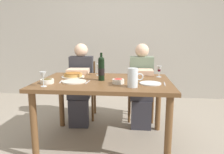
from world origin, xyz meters
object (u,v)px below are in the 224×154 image
wine_glass_right_diner (98,67)px  chair_left (83,85)px  diner_left (81,81)px  olive_bowl (47,81)px  chair_right (141,86)px  diner_right (141,82)px  dining_table (105,88)px  salad_bowl (118,81)px  wine_bottle (101,68)px  water_pitcher (133,79)px  dinner_plate_right_setting (150,83)px  wine_glass_left_diner (159,69)px  baked_tart (73,75)px  wine_glass_centre (43,76)px  dinner_plate_left_setting (74,81)px

wine_glass_right_diner → chair_left: wine_glass_right_diner is taller
wine_glass_right_diner → diner_left: size_ratio=0.13×
olive_bowl → chair_right: size_ratio=0.16×
olive_bowl → diner_right: bearing=39.4°
dining_table → olive_bowl: size_ratio=10.50×
salad_bowl → chair_right: chair_right is taller
chair_right → wine_glass_right_diner: bearing=44.4°
wine_bottle → water_pitcher: 0.47m
diner_right → dining_table: bearing=55.9°
diner_left → wine_glass_right_diner: bearing=132.5°
dinner_plate_right_setting → wine_glass_left_diner: bearing=71.5°
wine_glass_right_diner → olive_bowl: bearing=-131.0°
chair_right → baked_tart: bearing=39.8°
baked_tart → diner_right: size_ratio=0.25×
baked_tart → wine_glass_centre: size_ratio=1.90×
wine_bottle → salad_bowl: (0.20, -0.15, -0.11)m
olive_bowl → wine_glass_right_diner: (0.47, 0.54, 0.08)m
diner_left → diner_right: size_ratio=1.00×
salad_bowl → dinner_plate_left_setting: size_ratio=0.49×
diner_right → baked_tart: bearing=29.2°
wine_glass_centre → diner_left: diner_left is taller
olive_bowl → diner_right: diner_right is taller
olive_bowl → wine_glass_right_diner: 0.72m
diner_left → baked_tart: bearing=88.4°
salad_bowl → diner_right: diner_right is taller
baked_tart → diner_right: (0.87, 0.47, -0.17)m
dining_table → salad_bowl: (0.17, -0.14, 0.12)m
diner_left → water_pitcher: bearing=125.2°
wine_glass_right_diner → dinner_plate_right_setting: size_ratio=0.65×
chair_left → wine_glass_right_diner: bearing=117.5°
baked_tart → wine_glass_right_diner: wine_glass_right_diner is taller
water_pitcher → chair_left: size_ratio=0.22×
olive_bowl → wine_glass_centre: 0.17m
water_pitcher → diner_right: size_ratio=0.16×
salad_bowl → diner_left: (-0.61, 0.77, -0.17)m
wine_bottle → dinner_plate_left_setting: 0.34m
wine_bottle → diner_left: bearing=123.1°
baked_tart → chair_left: 0.75m
wine_glass_left_diner → wine_glass_centre: (-1.22, -0.64, 0.01)m
baked_tart → diner_left: 0.49m
diner_right → wine_glass_left_diner: bearing=119.1°
wine_bottle → diner_right: 0.85m
chair_right → diner_left: bearing=16.6°
water_pitcher → dinner_plate_left_setting: (-0.64, 0.18, -0.08)m
wine_glass_centre → dinner_plate_right_setting: wine_glass_centre is taller
baked_tart → dinner_plate_left_setting: baked_tart is taller
wine_glass_left_diner → wine_glass_right_diner: wine_glass_right_diner is taller
dinner_plate_right_setting → chair_left: (-0.96, 0.99, -0.27)m
baked_tart → water_pitcher: bearing=-32.4°
wine_glass_centre → dinner_plate_left_setting: 0.36m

